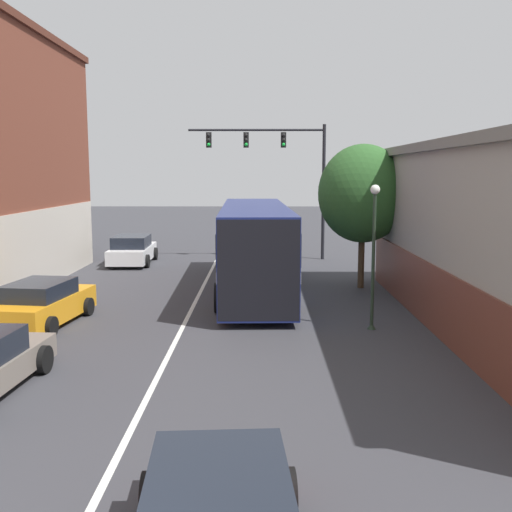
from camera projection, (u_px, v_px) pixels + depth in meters
name	position (u px, v px, depth m)	size (l,w,h in m)	color
lane_center_line	(192.00, 309.00, 20.57)	(0.14, 44.40, 0.01)	silver
bus	(255.00, 243.00, 23.81)	(3.10, 12.73, 3.38)	navy
parked_car_left_near	(43.00, 304.00, 18.43)	(2.35, 4.38, 1.38)	orange
parked_car_left_mid	(132.00, 250.00, 30.85)	(2.23, 4.57, 1.47)	silver
traffic_signal_gantry	(281.00, 161.00, 31.88)	(7.31, 0.36, 7.21)	black
street_lamp	(373.00, 252.00, 17.69)	(0.28, 0.28, 4.32)	#233323
street_tree_near	(363.00, 194.00, 23.97)	(3.58, 3.23, 5.81)	#4C3823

